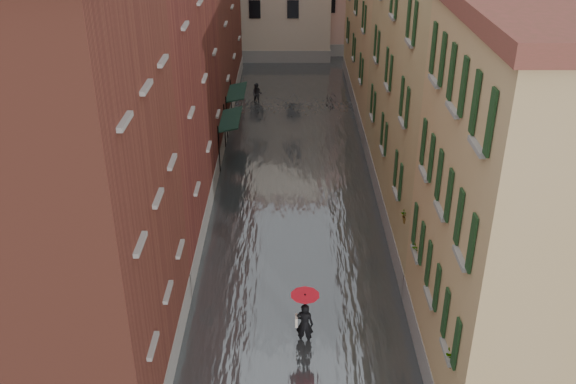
{
  "coord_description": "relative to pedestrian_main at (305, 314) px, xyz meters",
  "views": [
    {
      "loc": [
        -0.3,
        -17.69,
        14.93
      ],
      "look_at": [
        -0.34,
        5.26,
        3.0
      ],
      "focal_mm": 40.0,
      "sensor_mm": 36.0,
      "label": 1
    }
  ],
  "objects": [
    {
      "name": "building_left_near",
      "position": [
        -7.24,
        -1.64,
        5.23
      ],
      "size": [
        6.0,
        8.0,
        13.0
      ],
      "primitive_type": "cube",
      "color": "brown",
      "rests_on": "ground"
    },
    {
      "name": "building_left_far",
      "position": [
        -7.24,
        24.36,
        5.73
      ],
      "size": [
        6.0,
        16.0,
        14.0
      ],
      "primitive_type": "cube",
      "color": "brown",
      "rests_on": "ground"
    },
    {
      "name": "pedestrian_far",
      "position": [
        -2.73,
        24.48,
        -0.53
      ],
      "size": [
        0.8,
        0.68,
        1.47
      ],
      "primitive_type": "imported",
      "rotation": [
        0.0,
        0.0,
        -0.18
      ],
      "color": "black",
      "rests_on": "ground"
    },
    {
      "name": "awning_near",
      "position": [
        -3.72,
        14.97,
        1.21
      ],
      "size": [
        1.09,
        3.36,
        2.8
      ],
      "color": "black",
      "rests_on": "ground"
    },
    {
      "name": "building_right_near",
      "position": [
        6.76,
        -1.64,
        4.48
      ],
      "size": [
        6.0,
        8.0,
        11.5
      ],
      "primitive_type": "cube",
      "color": "tan",
      "rests_on": "ground"
    },
    {
      "name": "pedestrian_main",
      "position": [
        0.0,
        0.0,
        0.0
      ],
      "size": [
        0.99,
        0.99,
        2.06
      ],
      "color": "black",
      "rests_on": "ground"
    },
    {
      "name": "awning_far",
      "position": [
        -3.72,
        19.52,
        1.2
      ],
      "size": [
        1.09,
        3.24,
        2.8
      ],
      "color": "black",
      "rests_on": "ground"
    },
    {
      "name": "building_left_mid",
      "position": [
        -7.24,
        9.36,
        4.98
      ],
      "size": [
        6.0,
        14.0,
        12.5
      ],
      "primitive_type": "cube",
      "color": "brown",
      "rests_on": "ground"
    },
    {
      "name": "window_planters",
      "position": [
        3.88,
        -0.01,
        2.24
      ],
      "size": [
        0.59,
        8.46,
        0.84
      ],
      "color": "brown",
      "rests_on": "ground"
    },
    {
      "name": "floodwater",
      "position": [
        -0.24,
        13.36,
        -1.17
      ],
      "size": [
        10.0,
        60.0,
        0.2
      ],
      "primitive_type": "cube",
      "color": "#4B5154",
      "rests_on": "ground"
    },
    {
      "name": "ground",
      "position": [
        -0.24,
        0.36,
        -1.27
      ],
      "size": [
        120.0,
        120.0,
        0.0
      ],
      "primitive_type": "plane",
      "color": "#555658",
      "rests_on": "ground"
    },
    {
      "name": "building_right_far",
      "position": [
        6.76,
        24.36,
        4.48
      ],
      "size": [
        6.0,
        16.0,
        11.5
      ],
      "primitive_type": "cube",
      "color": "tan",
      "rests_on": "ground"
    },
    {
      "name": "building_right_mid",
      "position": [
        6.76,
        9.36,
        5.23
      ],
      "size": [
        6.0,
        14.0,
        13.0
      ],
      "primitive_type": "cube",
      "color": "tan",
      "rests_on": "ground"
    }
  ]
}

